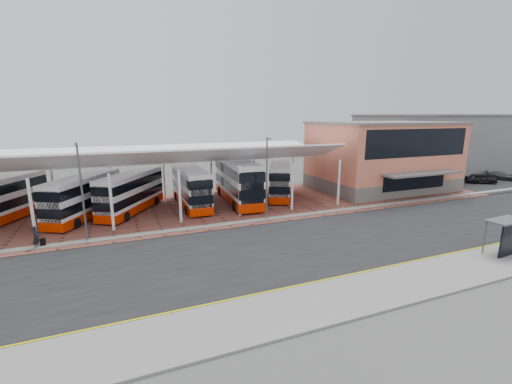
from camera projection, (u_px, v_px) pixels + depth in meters
ground at (276, 244)px, 27.42m from camera, size 140.00×140.00×0.00m
road at (281, 248)px, 26.52m from camera, size 120.00×14.00×0.02m
forecourt at (243, 204)px, 39.89m from camera, size 72.00×16.00×0.06m
sidewalk at (344, 297)px, 19.28m from camera, size 120.00×4.00×0.14m
north_kerb at (248, 222)px, 33.01m from camera, size 120.00×0.80×0.14m
carpark_surface at (505, 182)px, 52.72m from camera, size 22.00×10.00×0.08m
yellow_line_near at (324, 282)px, 21.10m from camera, size 120.00×0.12×0.01m
yellow_line_far at (322, 280)px, 21.37m from camera, size 120.00×0.12×0.01m
canopy at (169, 157)px, 36.51m from camera, size 37.00×11.63×7.07m
terminal at (382, 155)px, 47.48m from camera, size 18.40×14.40×9.25m
warehouse at (448, 142)px, 65.71m from camera, size 30.50×20.50×10.25m
lamp_west at (82, 190)px, 26.95m from camera, size 0.16×0.90×8.07m
lamp_east at (267, 176)px, 32.87m from camera, size 0.16×0.90×8.07m
bus_0 at (0, 201)px, 32.45m from camera, size 6.72×10.39×4.28m
bus_1 at (84, 197)px, 33.98m from camera, size 6.96×10.09×4.21m
bus_2 at (131, 193)px, 36.06m from camera, size 7.29×9.79×4.16m
bus_3 at (191, 187)px, 38.40m from camera, size 2.64×10.45×4.31m
bus_4 at (237, 181)px, 40.24m from camera, size 3.71×12.29×4.99m
bus_5 at (280, 180)px, 43.14m from camera, size 6.78×10.25×4.24m
pedestrian at (36, 237)px, 26.31m from camera, size 0.60×0.75×1.77m
suitcase at (43, 242)px, 26.81m from camera, size 0.37×0.26×0.64m
carpark_car_a at (481, 178)px, 51.45m from camera, size 4.57×3.69×1.46m
carpark_car_b at (501, 176)px, 54.50m from camera, size 3.28×4.52×1.22m
bus_shelter at (511, 232)px, 25.03m from camera, size 3.25×1.66×2.53m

